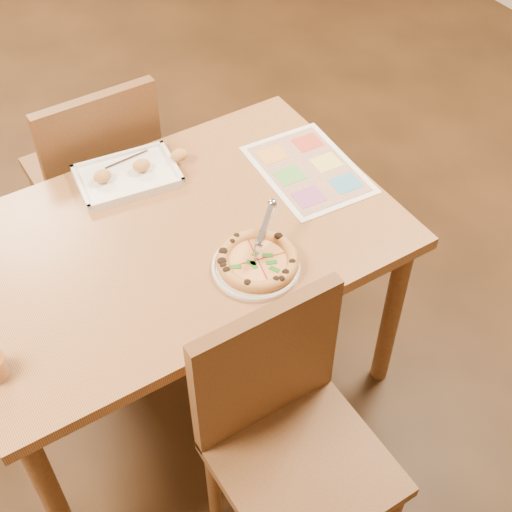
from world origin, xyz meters
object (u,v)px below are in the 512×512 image
appetizer_tray (131,175)px  pizza (258,261)px  menu (308,169)px  plate (256,267)px  pizza_cutter (264,231)px  dining_table (174,255)px  chair_far (98,164)px  chair_near (284,417)px

appetizer_tray → pizza: bearing=-75.4°
pizza → menu: (0.36, 0.27, -0.02)m
plate → pizza_cutter: (0.05, 0.04, 0.08)m
pizza → menu: size_ratio=0.57×
dining_table → plate: (0.14, -0.24, 0.09)m
dining_table → chair_far: chair_far is taller
chair_near → pizza: size_ratio=2.02×
chair_far → dining_table: bearing=90.0°
chair_far → pizza_cutter: bearing=103.2°
pizza → pizza_cutter: (0.04, 0.04, 0.06)m
plate → appetizer_tray: appetizer_tray is taller
plate → menu: bearing=36.6°
plate → pizza_cutter: 0.10m
pizza_cutter → menu: pizza_cutter is taller
dining_table → chair_near: size_ratio=2.77×
pizza_cutter → plate: bearing=178.7°
chair_near → chair_far: size_ratio=1.00×
dining_table → pizza_cutter: bearing=-47.0°
appetizer_tray → menu: appetizer_tray is taller
pizza_cutter → chair_far: bearing=63.2°
dining_table → chair_near: (0.00, -0.60, -0.07)m
pizza → appetizer_tray: size_ratio=0.63×
chair_far → appetizer_tray: bearing=91.4°
chair_near → chair_far: (-0.00, 1.20, 0.00)m
chair_far → pizza: (0.15, -0.84, 0.18)m
menu → appetizer_tray: bearing=152.2°
chair_near → plate: size_ratio=1.91×
pizza → appetizer_tray: bearing=104.6°
appetizer_tray → menu: (0.50, -0.26, -0.01)m
pizza_cutter → menu: (0.32, 0.23, -0.08)m
plate → appetizer_tray: 0.55m
chair_near → pizza_cutter: chair_near is taller
chair_near → appetizer_tray: size_ratio=1.27×
chair_far → plate: 0.87m
dining_table → appetizer_tray: size_ratio=3.52×
pizza → chair_far: bearing=99.8°
dining_table → pizza: (0.15, -0.24, 0.11)m
chair_far → menu: (0.51, -0.57, 0.16)m
dining_table → chair_far: 0.61m
chair_near → appetizer_tray: chair_near is taller
menu → pizza_cutter: bearing=-143.8°
pizza_cutter → chair_near: bearing=-155.2°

